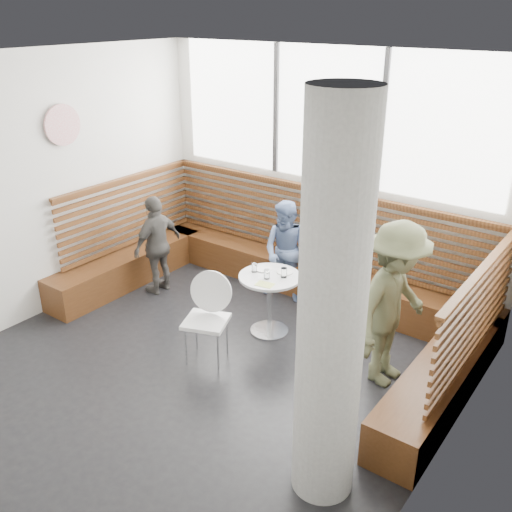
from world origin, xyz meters
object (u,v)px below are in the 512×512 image
Objects in this scene: cafe_table at (270,292)px; child_left at (157,245)px; cafe_chair at (210,311)px; child_back at (287,252)px; adult_man at (394,305)px; concrete_column at (332,314)px.

cafe_table is 1.85m from child_left.
child_back is at bearing 71.70° from cafe_chair.
cafe_chair is 0.73× the size of child_back.
child_back is (-0.09, 1.64, 0.10)m from cafe_chair.
child_left is at bearing 94.33° from adult_man.
adult_man is at bearing 2.39° from cafe_chair.
child_left is at bearing 154.52° from concrete_column.
child_back is (-2.02, 2.52, -0.92)m from concrete_column.
cafe_table is at bearing 53.60° from cafe_chair.
concrete_column reaches higher than child_back.
cafe_table is (-1.72, 1.69, -1.06)m from concrete_column.
adult_man is at bearing -32.40° from child_back.
child_back is at bearing 110.25° from cafe_table.
concrete_column is 2.35× the size of child_back.
cafe_table is 1.58m from adult_man.
cafe_chair is 1.82m from child_left.
adult_man reaches higher than child_left.
child_left is (-1.54, -0.82, -0.00)m from child_back.
child_back is (-0.30, 0.83, 0.14)m from cafe_table.
cafe_table is at bearing 90.54° from child_left.
concrete_column reaches higher than cafe_table.
concrete_column is 1.81× the size of adult_man.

